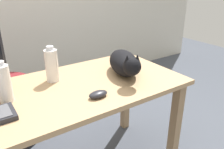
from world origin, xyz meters
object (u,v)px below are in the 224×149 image
(spray_bottle, at_px, (4,83))
(cat, at_px, (124,63))
(computer_mouse, at_px, (98,94))
(water_bottle, at_px, (52,65))

(spray_bottle, bearing_deg, cat, -3.66)
(computer_mouse, relative_size, spray_bottle, 0.49)
(cat, bearing_deg, spray_bottle, 176.34)
(cat, xyz_separation_m, water_bottle, (-0.44, 0.16, 0.02))
(cat, bearing_deg, water_bottle, 159.48)
(computer_mouse, distance_m, spray_bottle, 0.49)
(cat, xyz_separation_m, computer_mouse, (-0.31, -0.18, -0.06))
(spray_bottle, bearing_deg, water_bottle, 21.41)
(cat, distance_m, water_bottle, 0.47)
(water_bottle, bearing_deg, computer_mouse, -70.42)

